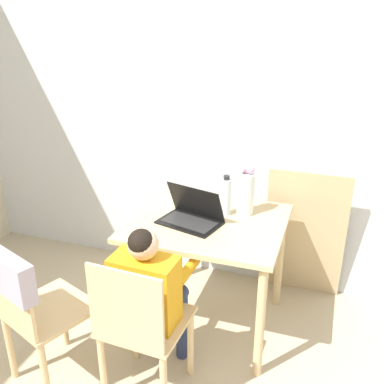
{
  "coord_description": "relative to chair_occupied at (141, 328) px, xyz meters",
  "views": [
    {
      "loc": [
        0.53,
        -0.7,
        1.92
      ],
      "look_at": [
        -0.24,
        1.57,
        0.91
      ],
      "focal_mm": 42.0,
      "sensor_mm": 36.0,
      "label": 1
    }
  ],
  "objects": [
    {
      "name": "dining_table",
      "position": [
        0.13,
        0.69,
        0.18
      ],
      "size": [
        0.9,
        0.79,
        0.73
      ],
      "color": "#D6B784",
      "rests_on": "ground_plane"
    },
    {
      "name": "chair_spare",
      "position": [
        -0.56,
        -0.12,
        0.13
      ],
      "size": [
        0.53,
        0.55,
        0.86
      ],
      "rotation": [
        0.0,
        0.0,
        2.77
      ],
      "color": "#D6B784",
      "rests_on": "ground_plane"
    },
    {
      "name": "person_seated",
      "position": [
        0.01,
        0.12,
        0.15
      ],
      "size": [
        0.35,
        0.44,
        0.96
      ],
      "rotation": [
        0.0,
        0.0,
        3.09
      ],
      "color": "orange",
      "rests_on": "ground_plane"
    },
    {
      "name": "cardboard_panel",
      "position": [
        0.67,
        1.2,
        0.02
      ],
      "size": [
        0.53,
        0.15,
        0.94
      ],
      "color": "tan",
      "rests_on": "ground_plane"
    },
    {
      "name": "flower_vase",
      "position": [
        0.32,
        0.85,
        0.43
      ],
      "size": [
        0.1,
        0.1,
        0.31
      ],
      "color": "silver",
      "rests_on": "dining_table"
    },
    {
      "name": "wall_back",
      "position": [
        0.28,
        1.32,
        0.8
      ],
      "size": [
        6.4,
        0.05,
        2.5
      ],
      "color": "silver",
      "rests_on": "ground_plane"
    },
    {
      "name": "chair_occupied",
      "position": [
        0.0,
        0.0,
        0.0
      ],
      "size": [
        0.42,
        0.42,
        0.85
      ],
      "rotation": [
        0.0,
        0.0,
        3.09
      ],
      "color": "#D6B784",
      "rests_on": "ground_plane"
    },
    {
      "name": "water_bottle",
      "position": [
        0.21,
        0.8,
        0.4
      ],
      "size": [
        0.06,
        0.06,
        0.25
      ],
      "color": "silver",
      "rests_on": "dining_table"
    },
    {
      "name": "laptop",
      "position": [
        0.05,
        0.64,
        0.34
      ],
      "size": [
        0.4,
        0.31,
        0.22
      ],
      "rotation": [
        0.0,
        0.0,
        -0.26
      ],
      "color": "black",
      "rests_on": "dining_table"
    }
  ]
}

